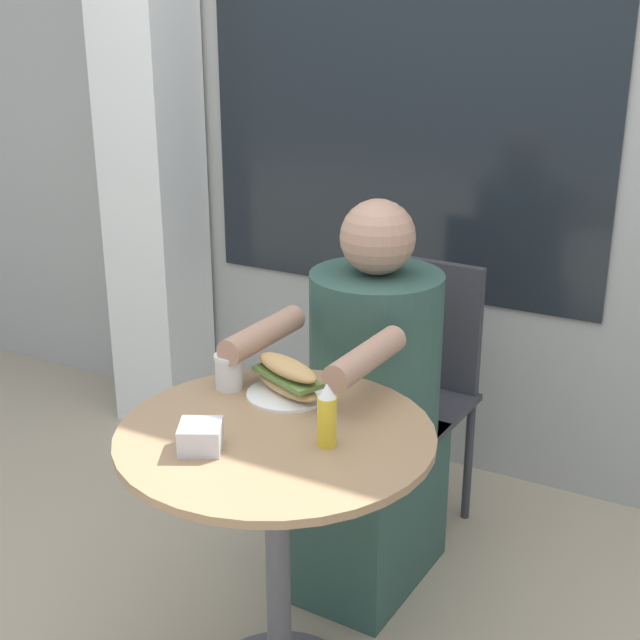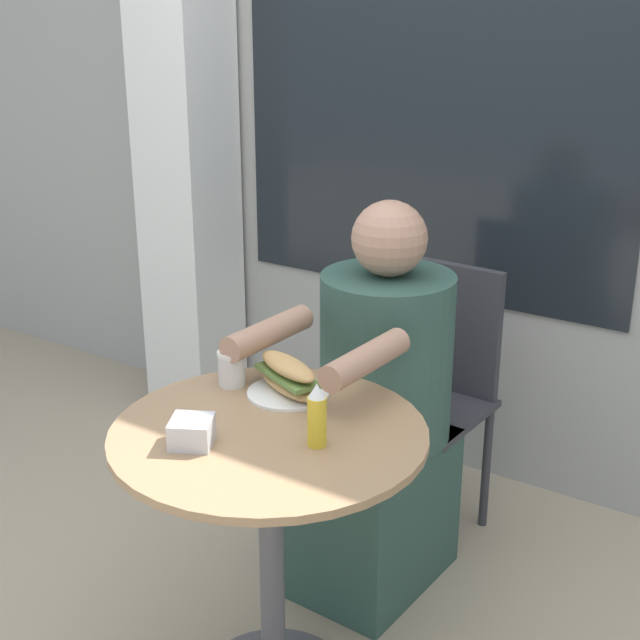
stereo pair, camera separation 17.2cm
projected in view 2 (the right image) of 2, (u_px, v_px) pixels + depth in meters
storefront_wall at (515, 78)px, 2.83m from camera, size 8.00×0.09×2.80m
lattice_pillar at (185, 121)px, 3.38m from camera, size 0.30×0.30×2.40m
cafe_table at (270, 504)px, 2.08m from camera, size 0.73×0.73×0.73m
diner_chair at (435, 376)px, 2.81m from camera, size 0.40×0.40×0.87m
seated_diner at (377, 427)px, 2.55m from camera, size 0.39×0.68×1.14m
sandwich_on_plate at (288, 379)px, 2.17m from camera, size 0.23×0.20×0.09m
drink_cup at (232, 368)px, 2.23m from camera, size 0.07×0.07×0.09m
napkin_box at (192, 432)px, 1.94m from camera, size 0.12×0.12×0.06m
condiment_bottle at (318, 415)px, 1.92m from camera, size 0.04×0.04×0.15m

